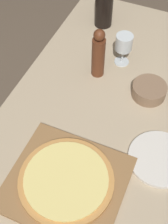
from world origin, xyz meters
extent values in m
plane|color=brown|center=(0.00, 0.00, 0.00)|extent=(12.00, 12.00, 0.00)
cube|color=tan|center=(0.00, 0.00, 0.74)|extent=(0.82, 1.73, 0.03)
cylinder|color=brown|center=(-0.35, 0.81, 0.36)|extent=(0.06, 0.06, 0.73)
cube|color=olive|center=(-0.03, -0.19, 0.77)|extent=(0.38, 0.35, 0.02)
cylinder|color=#C68947|center=(-0.03, -0.19, 0.79)|extent=(0.31, 0.31, 0.02)
cylinder|color=#EAD67A|center=(-0.03, -0.19, 0.80)|extent=(0.28, 0.28, 0.01)
cylinder|color=black|center=(-0.23, 0.65, 0.87)|extent=(0.09, 0.09, 0.22)
cylinder|color=#5B2D19|center=(-0.13, 0.32, 0.85)|extent=(0.05, 0.05, 0.18)
sphere|color=#5B2D19|center=(-0.13, 0.32, 0.96)|extent=(0.05, 0.05, 0.05)
cylinder|color=silver|center=(-0.05, 0.43, 0.76)|extent=(0.06, 0.06, 0.00)
cylinder|color=silver|center=(-0.05, 0.43, 0.80)|extent=(0.01, 0.01, 0.07)
cylinder|color=silver|center=(-0.05, 0.43, 0.87)|extent=(0.07, 0.07, 0.07)
cylinder|color=#84664C|center=(0.11, 0.29, 0.78)|extent=(0.14, 0.14, 0.05)
cylinder|color=silver|center=(0.23, 0.02, 0.77)|extent=(0.22, 0.22, 0.01)
camera|label=1|loc=(0.19, -0.56, 1.73)|focal=50.00mm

